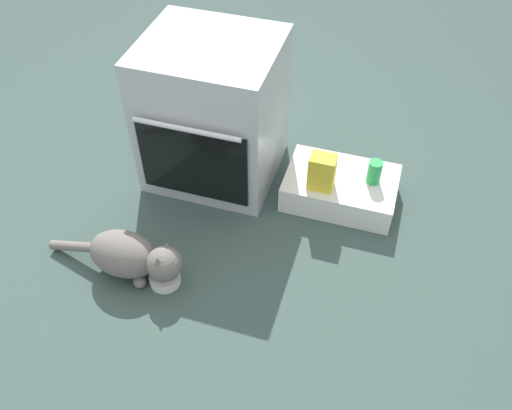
% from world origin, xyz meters
% --- Properties ---
extents(ground, '(8.00, 8.00, 0.00)m').
position_xyz_m(ground, '(0.00, 0.00, 0.00)').
color(ground, '#384C47').
extents(oven, '(0.62, 0.60, 0.73)m').
position_xyz_m(oven, '(0.04, 0.45, 0.36)').
color(oven, '#B7BABF').
rests_on(oven, ground).
extents(pantry_cabinet, '(0.54, 0.35, 0.14)m').
position_xyz_m(pantry_cabinet, '(0.70, 0.41, 0.07)').
color(pantry_cabinet, white).
rests_on(pantry_cabinet, ground).
extents(food_bowl, '(0.14, 0.14, 0.08)m').
position_xyz_m(food_bowl, '(0.08, -0.31, 0.03)').
color(food_bowl, white).
rests_on(food_bowl, ground).
extents(cat, '(0.66, 0.21, 0.22)m').
position_xyz_m(cat, '(-0.07, -0.31, 0.12)').
color(cat, slate).
rests_on(cat, ground).
extents(snack_bag, '(0.12, 0.09, 0.18)m').
position_xyz_m(snack_bag, '(0.62, 0.33, 0.23)').
color(snack_bag, yellow).
rests_on(snack_bag, pantry_cabinet).
extents(soda_can, '(0.07, 0.07, 0.12)m').
position_xyz_m(soda_can, '(0.85, 0.43, 0.20)').
color(soda_can, green).
rests_on(soda_can, pantry_cabinet).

